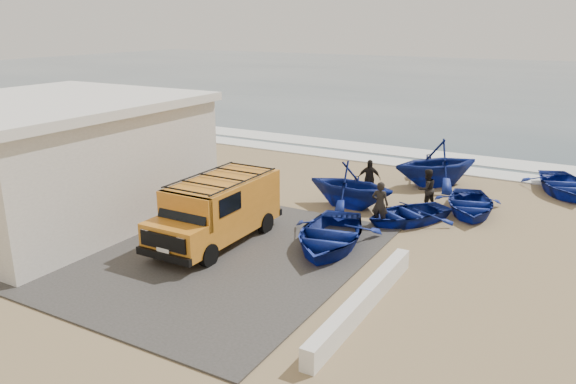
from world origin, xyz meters
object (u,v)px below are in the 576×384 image
at_px(boat_far_left, 436,163).
at_px(boat_mid_left, 350,185).
at_px(van, 218,208).
at_px(boat_mid_right, 470,204).
at_px(fisherman_front, 380,204).
at_px(parapet, 363,301).
at_px(building, 50,159).
at_px(fisherman_middle, 427,189).
at_px(boat_far_right, 564,184).
at_px(fisherman_back, 369,179).
at_px(boat_near_left, 329,235).
at_px(boat_near_right, 407,214).

bearing_deg(boat_far_left, boat_mid_left, -71.50).
relative_size(van, boat_mid_right, 1.42).
bearing_deg(fisherman_front, parapet, 103.48).
xyz_separation_m(parapet, boat_mid_left, (-3.58, 7.33, 0.62)).
distance_m(building, fisherman_front, 11.81).
relative_size(fisherman_front, fisherman_middle, 1.05).
distance_m(parapet, fisherman_front, 6.16).
xyz_separation_m(boat_mid_right, boat_far_left, (-2.15, 3.04, 0.66)).
bearing_deg(boat_far_right, boat_far_left, 175.26).
height_order(fisherman_middle, fisherman_back, fisherman_back).
height_order(parapet, fisherman_front, fisherman_front).
xyz_separation_m(boat_far_left, fisherman_middle, (0.56, -3.27, -0.25)).
bearing_deg(parapet, boat_far_left, 97.42).
relative_size(boat_far_right, fisherman_front, 2.39).
bearing_deg(boat_mid_left, van, 158.79).
bearing_deg(fisherman_middle, boat_mid_left, -26.86).
bearing_deg(fisherman_middle, boat_far_left, -133.16).
relative_size(parapet, boat_mid_left, 1.76).
distance_m(boat_near_left, boat_far_left, 8.68).
xyz_separation_m(boat_near_left, fisherman_back, (-0.91, 5.57, 0.36)).
height_order(boat_far_left, fisherman_back, boat_far_left).
height_order(building, boat_mid_left, building).
bearing_deg(boat_mid_right, fisherman_front, -145.31).
xyz_separation_m(van, boat_mid_left, (2.25, 5.39, -0.25)).
bearing_deg(boat_far_left, parapet, -39.98).
height_order(fisherman_front, fisherman_back, fisherman_front).
distance_m(boat_mid_left, boat_far_right, 9.22).
relative_size(parapet, fisherman_middle, 3.87).
relative_size(boat_near_right, boat_far_left, 0.85).
distance_m(boat_mid_right, fisherman_front, 3.86).
bearing_deg(boat_far_right, fisherman_front, -146.10).
height_order(parapet, fisherman_back, fisherman_back).
height_order(boat_far_right, fisherman_middle, fisherman_middle).
bearing_deg(boat_mid_left, fisherman_middle, -62.47).
bearing_deg(fisherman_front, van, 40.59).
bearing_deg(parapet, boat_far_right, 75.57).
relative_size(van, fisherman_front, 3.07).
height_order(boat_far_left, boat_far_right, boat_far_left).
xyz_separation_m(boat_near_right, boat_mid_right, (1.70, 2.14, 0.02)).
bearing_deg(boat_far_left, boat_mid_right, -12.12).
height_order(boat_mid_right, fisherman_middle, fisherman_middle).
xyz_separation_m(boat_mid_right, boat_far_right, (2.82, 4.49, 0.04)).
bearing_deg(building, boat_far_left, 44.77).
bearing_deg(van, parapet, -18.51).
bearing_deg(fisherman_back, boat_mid_left, -118.36).
xyz_separation_m(van, boat_far_left, (4.28, 9.93, -0.12)).
height_order(parapet, boat_far_left, boat_far_left).
bearing_deg(parapet, boat_mid_right, 86.07).
height_order(boat_near_right, fisherman_middle, fisherman_middle).
distance_m(boat_near_left, fisherman_back, 5.65).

